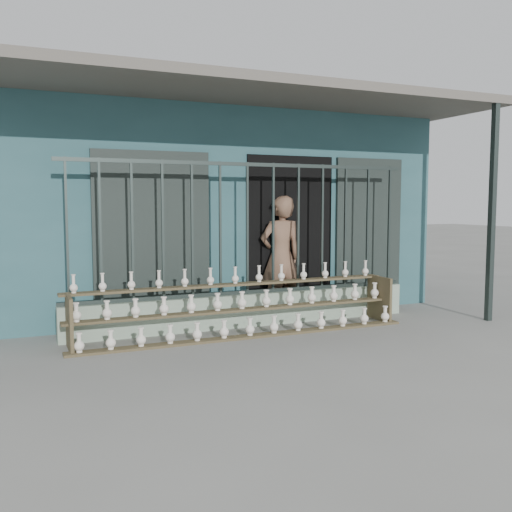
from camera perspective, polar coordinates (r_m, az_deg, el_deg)
name	(u,v)px	position (r m, az deg, el deg)	size (l,w,h in m)	color
ground	(290,348)	(6.81, 3.39, -9.13)	(60.00, 60.00, 0.00)	slate
workshop_building	(186,207)	(10.55, -7.01, 4.87)	(7.40, 6.60, 3.21)	#2A5258
parapet_wall	(247,310)	(7.92, -0.87, -5.41)	(5.00, 0.20, 0.45)	#94AC93
security_fence	(247,229)	(7.79, -0.88, 2.75)	(5.00, 0.04, 1.80)	#283330
shelf_rack	(243,306)	(7.43, -1.35, -5.05)	(4.50, 0.68, 0.85)	brown
elderly_woman	(281,257)	(8.42, 2.50, -0.11)	(0.66, 0.43, 1.80)	brown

